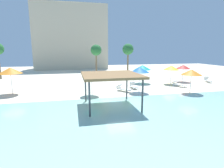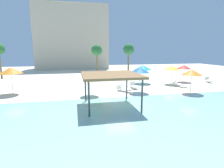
{
  "view_description": "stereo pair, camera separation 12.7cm",
  "coord_description": "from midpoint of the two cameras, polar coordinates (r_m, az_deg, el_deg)",
  "views": [
    {
      "loc": [
        -4.03,
        -14.72,
        4.6
      ],
      "look_at": [
        -0.33,
        2.0,
        1.3
      ],
      "focal_mm": 28.02,
      "sensor_mm": 36.0,
      "label": 1
    },
    {
      "loc": [
        -3.91,
        -14.75,
        4.6
      ],
      "look_at": [
        -0.33,
        2.0,
        1.3
      ],
      "focal_mm": 28.02,
      "sensor_mm": 36.0,
      "label": 2
    }
  ],
  "objects": [
    {
      "name": "shade_pavilion",
      "position": [
        14.04,
        -0.56,
        2.67
      ],
      "size": [
        4.58,
        4.58,
        2.75
      ],
      "color": "#42474C",
      "rests_on": "ground"
    },
    {
      "name": "lounge_chair_1",
      "position": [
        24.11,
        20.72,
        -0.01
      ],
      "size": [
        1.52,
        1.92,
        0.74
      ],
      "rotation": [
        0.0,
        0.0,
        -1.0
      ],
      "color": "white",
      "rests_on": "ground"
    },
    {
      "name": "palm_tree_2",
      "position": [
        30.94,
        -5.34,
        10.74
      ],
      "size": [
        1.9,
        1.9,
        5.6
      ],
      "color": "brown",
      "rests_on": "ground"
    },
    {
      "name": "beach_umbrella_blue_6",
      "position": [
        19.49,
        8.8,
        4.61
      ],
      "size": [
        2.13,
        2.13,
        2.8
      ],
      "color": "silver",
      "rests_on": "ground"
    },
    {
      "name": "lounge_chair_2",
      "position": [
        21.73,
        6.83,
        -0.5
      ],
      "size": [
        0.72,
        1.93,
        0.74
      ],
      "rotation": [
        0.0,
        0.0,
        -1.64
      ],
      "color": "white",
      "rests_on": "ground"
    },
    {
      "name": "hotel_block_0",
      "position": [
        47.49,
        -13.22,
        14.38
      ],
      "size": [
        17.42,
        9.01,
        15.42
      ],
      "primitive_type": "cube",
      "color": "beige",
      "rests_on": "ground"
    },
    {
      "name": "beach_umbrella_red_1",
      "position": [
        28.0,
        22.12,
        5.22
      ],
      "size": [
        2.06,
        2.06,
        2.5
      ],
      "color": "silver",
      "rests_on": "ground"
    },
    {
      "name": "lounge_chair_0",
      "position": [
        20.02,
        3.36,
        -1.42
      ],
      "size": [
        1.51,
        1.93,
        0.74
      ],
      "rotation": [
        0.0,
        0.0,
        -1.01
      ],
      "color": "white",
      "rests_on": "ground"
    },
    {
      "name": "lagoon_water",
      "position": [
        11.25,
        9.6,
        -13.26
      ],
      "size": [
        44.0,
        13.5,
        0.04
      ],
      "primitive_type": "cube",
      "color": "#99D1C6",
      "rests_on": "ground"
    },
    {
      "name": "beach_umbrella_teal_0",
      "position": [
        17.99,
        -6.86,
        3.47
      ],
      "size": [
        1.91,
        1.91,
        2.56
      ],
      "color": "silver",
      "rests_on": "ground"
    },
    {
      "name": "ground_plane",
      "position": [
        15.94,
        2.5,
        -5.88
      ],
      "size": [
        80.0,
        80.0,
        0.0
      ],
      "primitive_type": "plane",
      "color": "beige"
    },
    {
      "name": "beach_umbrella_orange_2",
      "position": [
        20.6,
        24.37,
        3.53
      ],
      "size": [
        2.13,
        2.13,
        2.6
      ],
      "color": "silver",
      "rests_on": "ground"
    },
    {
      "name": "beach_umbrella_yellow_3",
      "position": [
        25.48,
        18.67,
        5.04
      ],
      "size": [
        2.1,
        2.1,
        2.54
      ],
      "color": "silver",
      "rests_on": "ground"
    },
    {
      "name": "beach_umbrella_orange_5",
      "position": [
        21.3,
        -30.42,
        3.8
      ],
      "size": [
        2.36,
        2.36,
        2.85
      ],
      "color": "silver",
      "rests_on": "ground"
    },
    {
      "name": "palm_tree_1",
      "position": [
        30.71,
        5.12,
        10.99
      ],
      "size": [
        1.9,
        1.9,
        5.74
      ],
      "color": "brown",
      "rests_on": "ground"
    },
    {
      "name": "lounge_chair_3",
      "position": [
        29.48,
        28.61,
        1.24
      ],
      "size": [
        1.26,
        1.98,
        0.74
      ],
      "rotation": [
        0.0,
        0.0,
        -1.95
      ],
      "color": "white",
      "rests_on": "ground"
    },
    {
      "name": "beach_umbrella_teal_4",
      "position": [
        25.11,
        9.79,
        5.35
      ],
      "size": [
        2.38,
        2.38,
        2.57
      ],
      "color": "silver",
      "rests_on": "ground"
    }
  ]
}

